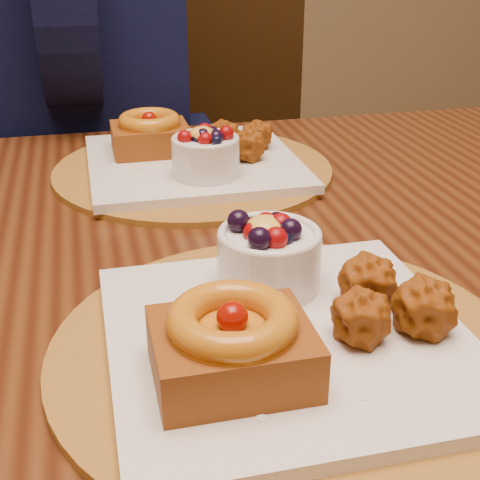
{
  "coord_description": "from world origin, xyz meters",
  "views": [
    {
      "loc": [
        -0.06,
        -0.51,
        1.07
      ],
      "look_at": [
        0.05,
        -0.04,
        0.83
      ],
      "focal_mm": 50.0,
      "sensor_mm": 36.0,
      "label": 1
    }
  ],
  "objects_px": {
    "place_setting_near": "(283,323)",
    "place_setting_far": "(192,157)",
    "chair_far": "(195,190)",
    "dining_table": "(228,300)",
    "diner": "(73,80)"
  },
  "relations": [
    {
      "from": "dining_table",
      "to": "chair_far",
      "type": "distance_m",
      "value": 0.76
    },
    {
      "from": "place_setting_near",
      "to": "place_setting_far",
      "type": "xyz_separation_m",
      "value": [
        0.0,
        0.43,
        -0.0
      ]
    },
    {
      "from": "place_setting_far",
      "to": "chair_far",
      "type": "xyz_separation_m",
      "value": [
        0.09,
        0.52,
        -0.25
      ]
    },
    {
      "from": "dining_table",
      "to": "chair_far",
      "type": "relative_size",
      "value": 1.69
    },
    {
      "from": "place_setting_far",
      "to": "diner",
      "type": "bearing_deg",
      "value": 112.71
    },
    {
      "from": "place_setting_far",
      "to": "diner",
      "type": "xyz_separation_m",
      "value": [
        -0.15,
        0.35,
        0.04
      ]
    },
    {
      "from": "dining_table",
      "to": "place_setting_far",
      "type": "bearing_deg",
      "value": 90.64
    },
    {
      "from": "chair_far",
      "to": "dining_table",
      "type": "bearing_deg",
      "value": -78.49
    },
    {
      "from": "dining_table",
      "to": "place_setting_far",
      "type": "xyz_separation_m",
      "value": [
        -0.0,
        0.22,
        0.1
      ]
    },
    {
      "from": "place_setting_near",
      "to": "chair_far",
      "type": "height_order",
      "value": "chair_far"
    },
    {
      "from": "place_setting_near",
      "to": "place_setting_far",
      "type": "distance_m",
      "value": 0.43
    },
    {
      "from": "chair_far",
      "to": "diner",
      "type": "distance_m",
      "value": 0.41
    },
    {
      "from": "dining_table",
      "to": "diner",
      "type": "relative_size",
      "value": 2.09
    },
    {
      "from": "dining_table",
      "to": "diner",
      "type": "distance_m",
      "value": 0.6
    },
    {
      "from": "place_setting_far",
      "to": "diner",
      "type": "height_order",
      "value": "diner"
    }
  ]
}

